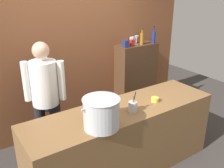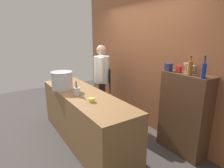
# 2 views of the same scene
# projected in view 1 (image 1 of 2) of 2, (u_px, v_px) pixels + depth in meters

# --- Properties ---
(ground_plane) EXTENTS (8.00, 8.00, 0.00)m
(ground_plane) POSITION_uv_depth(u_px,v_px,m) (123.00, 168.00, 3.39)
(ground_plane) COLOR #383330
(brick_back_panel) EXTENTS (4.40, 0.10, 3.00)m
(brick_back_panel) POSITION_uv_depth(u_px,v_px,m) (70.00, 39.00, 3.91)
(brick_back_panel) COLOR brown
(brick_back_panel) RESTS_ON ground_plane
(prep_counter) EXTENTS (2.46, 0.70, 0.90)m
(prep_counter) POSITION_uv_depth(u_px,v_px,m) (123.00, 140.00, 3.23)
(prep_counter) COLOR brown
(prep_counter) RESTS_ON ground_plane
(bar_cabinet) EXTENTS (0.76, 0.32, 1.32)m
(bar_cabinet) POSITION_uv_depth(u_px,v_px,m) (136.00, 79.00, 4.68)
(bar_cabinet) COLOR #472D1C
(bar_cabinet) RESTS_ON ground_plane
(chef) EXTENTS (0.47, 0.41, 1.66)m
(chef) POSITION_uv_depth(u_px,v_px,m) (45.00, 95.00, 3.27)
(chef) COLOR black
(chef) RESTS_ON ground_plane
(stockpot_large) EXTENTS (0.45, 0.39, 0.33)m
(stockpot_large) POSITION_uv_depth(u_px,v_px,m) (101.00, 113.00, 2.60)
(stockpot_large) COLOR #B7BABF
(stockpot_large) RESTS_ON prep_counter
(utensil_crock) EXTENTS (0.10, 0.10, 0.26)m
(utensil_crock) POSITION_uv_depth(u_px,v_px,m) (133.00, 107.00, 2.95)
(utensil_crock) COLOR #B7BABF
(utensil_crock) RESTS_ON prep_counter
(butter_jar) EXTENTS (0.10, 0.10, 0.06)m
(butter_jar) POSITION_uv_depth(u_px,v_px,m) (155.00, 99.00, 3.23)
(butter_jar) COLOR yellow
(butter_jar) RESTS_ON prep_counter
(wine_bottle_amber) EXTENTS (0.07, 0.07, 0.27)m
(wine_bottle_amber) POSITION_uv_depth(u_px,v_px,m) (142.00, 38.00, 4.38)
(wine_bottle_amber) COLOR #8C5919
(wine_bottle_amber) RESTS_ON bar_cabinet
(wine_bottle_cobalt) EXTENTS (0.06, 0.06, 0.30)m
(wine_bottle_cobalt) POSITION_uv_depth(u_px,v_px,m) (154.00, 37.00, 4.47)
(wine_bottle_cobalt) COLOR navy
(wine_bottle_cobalt) RESTS_ON bar_cabinet
(wine_glass_tall) EXTENTS (0.07, 0.07, 0.16)m
(wine_glass_tall) POSITION_uv_depth(u_px,v_px,m) (137.00, 38.00, 4.35)
(wine_glass_tall) COLOR silver
(wine_glass_tall) RESTS_ON bar_cabinet
(spice_tin_silver) EXTENTS (0.08, 0.08, 0.12)m
(spice_tin_silver) POSITION_uv_depth(u_px,v_px,m) (133.00, 40.00, 4.47)
(spice_tin_silver) COLOR #B2B2B7
(spice_tin_silver) RESTS_ON bar_cabinet
(spice_tin_red) EXTENTS (0.07, 0.07, 0.10)m
(spice_tin_red) POSITION_uv_depth(u_px,v_px,m) (132.00, 43.00, 4.31)
(spice_tin_red) COLOR red
(spice_tin_red) RESTS_ON bar_cabinet
(spice_tin_navy) EXTENTS (0.09, 0.09, 0.12)m
(spice_tin_navy) POSITION_uv_depth(u_px,v_px,m) (126.00, 44.00, 4.19)
(spice_tin_navy) COLOR navy
(spice_tin_navy) RESTS_ON bar_cabinet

